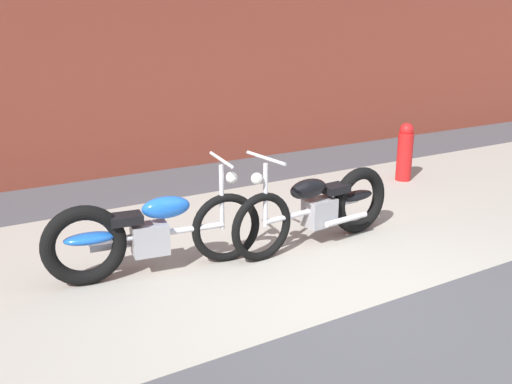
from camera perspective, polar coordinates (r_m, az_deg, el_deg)
The scene contains 5 objects.
ground_plane at distance 4.67m, azimuth 11.62°, elevation -11.60°, with size 80.00×80.00×0.00m, color #47474C.
sidewalk_slab at distance 5.93m, azimuth 0.28°, elevation -4.75°, with size 36.00×3.50×0.01m, color #9E998E.
motorcycle_blue at distance 5.07m, azimuth -11.74°, elevation -4.26°, with size 2.00×0.64×1.03m.
motorcycle_black at distance 5.75m, azimuth 7.15°, elevation -1.41°, with size 2.01×0.58×1.03m.
fire_hydrant at distance 8.26m, azimuth 15.06°, elevation 4.03°, with size 0.22×0.22×0.84m.
Camera 1 is at (-2.83, -2.97, 2.22)m, focal length 38.91 mm.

